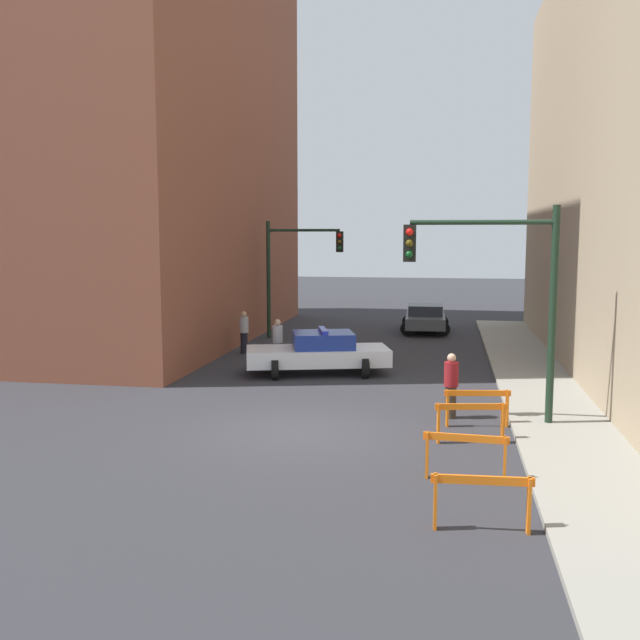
% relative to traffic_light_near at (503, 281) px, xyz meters
% --- Properties ---
extents(ground_plane, '(120.00, 120.00, 0.00)m').
position_rel_traffic_light_near_xyz_m(ground_plane, '(-4.73, -1.45, -3.53)').
color(ground_plane, '#2D2D33').
extents(sidewalk_right, '(2.40, 44.00, 0.12)m').
position_rel_traffic_light_near_xyz_m(sidewalk_right, '(1.47, -1.45, -3.47)').
color(sidewalk_right, gray).
rests_on(sidewalk_right, ground_plane).
extents(building_corner_left, '(14.00, 20.00, 23.55)m').
position_rel_traffic_light_near_xyz_m(building_corner_left, '(-16.73, 12.55, 8.24)').
color(building_corner_left, brown).
rests_on(building_corner_left, ground_plane).
extents(traffic_light_near, '(3.64, 0.35, 5.20)m').
position_rel_traffic_light_near_xyz_m(traffic_light_near, '(0.00, 0.00, 0.00)').
color(traffic_light_near, black).
rests_on(traffic_light_near, sidewalk_right).
extents(traffic_light_far, '(3.44, 0.35, 5.20)m').
position_rel_traffic_light_near_xyz_m(traffic_light_far, '(-8.03, 13.29, -0.13)').
color(traffic_light_far, black).
rests_on(traffic_light_far, ground_plane).
extents(police_car, '(5.02, 3.12, 1.52)m').
position_rel_traffic_light_near_xyz_m(police_car, '(-5.46, 5.53, -2.81)').
color(police_car, white).
rests_on(police_car, ground_plane).
extents(parked_car_near, '(2.36, 4.35, 1.31)m').
position_rel_traffic_light_near_xyz_m(parked_car_near, '(-2.28, 16.51, -2.86)').
color(parked_car_near, '#474C51').
rests_on(parked_car_near, ground_plane).
extents(pedestrian_crossing, '(0.42, 0.42, 1.66)m').
position_rel_traffic_light_near_xyz_m(pedestrian_crossing, '(-7.15, 6.71, -2.67)').
color(pedestrian_crossing, black).
rests_on(pedestrian_crossing, ground_plane).
extents(pedestrian_corner, '(0.48, 0.48, 1.66)m').
position_rel_traffic_light_near_xyz_m(pedestrian_corner, '(-9.06, 9.05, -2.67)').
color(pedestrian_corner, black).
rests_on(pedestrian_corner, ground_plane).
extents(pedestrian_sidewalk, '(0.47, 0.47, 1.66)m').
position_rel_traffic_light_near_xyz_m(pedestrian_sidewalk, '(-1.16, 0.47, -2.67)').
color(pedestrian_sidewalk, '#382D23').
rests_on(pedestrian_sidewalk, ground_plane).
extents(barrier_front, '(1.60, 0.24, 0.90)m').
position_rel_traffic_light_near_xyz_m(barrier_front, '(-0.72, -6.49, -2.91)').
color(barrier_front, orange).
rests_on(barrier_front, ground_plane).
extents(barrier_mid, '(1.60, 0.24, 0.90)m').
position_rel_traffic_light_near_xyz_m(barrier_mid, '(-0.91, -4.18, -2.91)').
color(barrier_mid, orange).
rests_on(barrier_mid, ground_plane).
extents(barrier_back, '(1.58, 0.44, 0.90)m').
position_rel_traffic_light_near_xyz_m(barrier_back, '(-0.73, -1.67, -2.91)').
color(barrier_back, orange).
rests_on(barrier_back, ground_plane).
extents(barrier_corner, '(1.59, 0.39, 0.90)m').
position_rel_traffic_light_near_xyz_m(barrier_corner, '(-0.53, -0.26, -2.91)').
color(barrier_corner, orange).
rests_on(barrier_corner, ground_plane).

